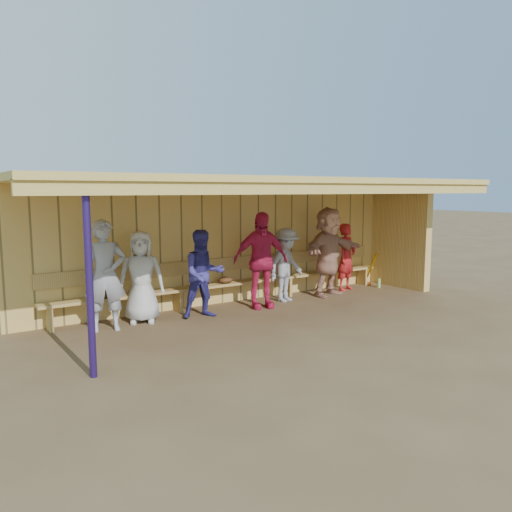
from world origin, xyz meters
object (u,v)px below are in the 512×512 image
at_px(player_e, 286,265).
at_px(player_a, 105,276).
at_px(player_c, 203,274).
at_px(player_g, 346,257).
at_px(player_b, 141,277).
at_px(bench, 235,277).
at_px(player_d, 261,260).
at_px(player_f, 328,252).

bearing_deg(player_e, player_a, 166.55).
bearing_deg(player_c, player_g, 16.65).
bearing_deg(player_g, player_b, 165.73).
bearing_deg(player_a, player_g, 16.33).
height_order(player_a, player_e, player_a).
height_order(player_b, player_g, player_b).
bearing_deg(bench, player_b, -169.72).
distance_m(player_g, bench, 2.84).
bearing_deg(player_e, player_d, 178.43).
bearing_deg(bench, player_g, -6.20).
bearing_deg(player_b, player_g, 24.82).
distance_m(player_a, player_d, 3.01).
xyz_separation_m(player_d, player_e, (0.75, 0.18, -0.18)).
distance_m(player_a, player_b, 0.70).
bearing_deg(player_g, bench, 158.58).
relative_size(player_f, bench, 0.25).
bearing_deg(player_e, bench, 139.18).
distance_m(player_d, player_f, 1.86).
height_order(player_c, player_e, player_c).
bearing_deg(player_a, player_d, 12.18).
xyz_separation_m(player_d, player_f, (1.86, 0.10, 0.03)).
bearing_deg(player_f, player_c, 170.00).
bearing_deg(bench, player_c, -147.69).
bearing_deg(bench, player_e, -25.96).
xyz_separation_m(player_b, bench, (2.14, 0.39, -0.27)).
height_order(player_f, bench, player_f).
distance_m(player_c, bench, 1.31).
bearing_deg(player_a, player_c, 9.41).
xyz_separation_m(player_e, player_g, (1.87, 0.16, 0.01)).
bearing_deg(player_b, player_c, 8.05).
height_order(player_g, bench, player_g).
distance_m(player_b, player_d, 2.35).
height_order(player_b, player_e, player_b).
xyz_separation_m(player_a, player_d, (3.01, -0.09, 0.03)).
relative_size(player_c, player_d, 0.85).
xyz_separation_m(player_b, player_d, (2.33, -0.25, 0.14)).
bearing_deg(player_e, player_c, 171.47).
height_order(player_d, bench, player_d).
distance_m(player_a, bench, 2.89).
xyz_separation_m(player_c, player_e, (2.03, 0.23, -0.04)).
relative_size(player_b, player_d, 0.85).
xyz_separation_m(player_f, player_g, (0.76, 0.23, -0.20)).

